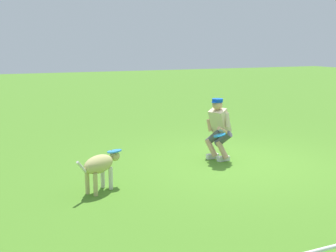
% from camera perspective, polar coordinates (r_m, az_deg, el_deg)
% --- Properties ---
extents(ground_plane, '(60.00, 60.00, 0.00)m').
position_cam_1_polar(ground_plane, '(8.54, 9.73, -5.09)').
color(ground_plane, '#4B8125').
extents(person, '(0.51, 0.70, 1.29)m').
position_cam_1_polar(person, '(8.57, 7.03, -0.15)').
color(person, silver).
rests_on(person, ground_plane).
extents(dog, '(0.90, 0.63, 0.63)m').
position_cam_1_polar(dog, '(6.84, -9.32, -5.35)').
color(dog, tan).
rests_on(dog, ground_plane).
extents(frisbee_flying, '(0.35, 0.35, 0.07)m').
position_cam_1_polar(frisbee_flying, '(7.07, -7.43, -3.48)').
color(frisbee_flying, '#3091E2').
extents(frisbee_held, '(0.32, 0.33, 0.11)m').
position_cam_1_polar(frisbee_held, '(8.21, 7.15, -1.27)').
color(frisbee_held, '#1E8DE9').
rests_on(frisbee_held, person).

